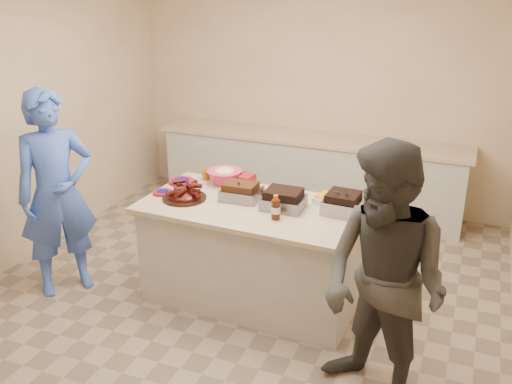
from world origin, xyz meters
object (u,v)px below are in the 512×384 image
at_px(island, 254,297).
at_px(guest_blue, 69,287).
at_px(rib_platter, 185,199).
at_px(bbq_bottle_b, 276,218).
at_px(mustard_bottle, 237,201).
at_px(bbq_bottle_a, 276,219).
at_px(roasting_pan, 342,213).
at_px(coleslaw_bowl, 225,184).
at_px(plastic_cup, 206,179).

distance_m(island, guest_blue, 1.69).
bearing_deg(island, guest_blue, -162.03).
bearing_deg(guest_blue, rib_platter, -32.37).
distance_m(bbq_bottle_b, mustard_bottle, 0.48).
bearing_deg(bbq_bottle_a, bbq_bottle_b, 96.61).
height_order(island, roasting_pan, roasting_pan).
relative_size(coleslaw_bowl, mustard_bottle, 2.39).
bearing_deg(roasting_pan, bbq_bottle_a, -141.32).
distance_m(island, roasting_pan, 1.14).
height_order(bbq_bottle_a, plastic_cup, bbq_bottle_a).
relative_size(rib_platter, mustard_bottle, 2.82).
distance_m(roasting_pan, bbq_bottle_b, 0.55).
xyz_separation_m(roasting_pan, bbq_bottle_b, (-0.45, -0.31, 0.00)).
xyz_separation_m(coleslaw_bowl, guest_blue, (-1.19, -0.83, -0.88)).
relative_size(bbq_bottle_a, bbq_bottle_b, 1.16).
xyz_separation_m(rib_platter, roasting_pan, (1.31, 0.21, 0.00)).
bearing_deg(coleslaw_bowl, roasting_pan, -12.11).
xyz_separation_m(bbq_bottle_a, plastic_cup, (-0.91, 0.61, 0.00)).
relative_size(coleslaw_bowl, bbq_bottle_a, 1.58).
bearing_deg(island, rib_platter, -169.35).
distance_m(bbq_bottle_b, plastic_cup, 1.08).
relative_size(bbq_bottle_b, mustard_bottle, 1.30).
distance_m(coleslaw_bowl, guest_blue, 1.70).
height_order(rib_platter, plastic_cup, rib_platter).
bearing_deg(island, plastic_cup, 149.37).
bearing_deg(guest_blue, coleslaw_bowl, -17.27).
height_order(mustard_bottle, plastic_cup, mustard_bottle).
height_order(rib_platter, roasting_pan, rib_platter).
height_order(roasting_pan, mustard_bottle, mustard_bottle).
relative_size(roasting_pan, coleslaw_bowl, 0.91).
relative_size(bbq_bottle_a, mustard_bottle, 1.51).
distance_m(bbq_bottle_a, bbq_bottle_b, 0.01).
distance_m(bbq_bottle_a, guest_blue, 2.10).
xyz_separation_m(bbq_bottle_a, mustard_bottle, (-0.43, 0.24, 0.00)).
relative_size(rib_platter, coleslaw_bowl, 1.18).
bearing_deg(plastic_cup, bbq_bottle_a, -33.91).
distance_m(coleslaw_bowl, bbq_bottle_a, 0.90).
bearing_deg(guest_blue, bbq_bottle_a, -44.14).
height_order(bbq_bottle_a, guest_blue, bbq_bottle_a).
bearing_deg(rib_platter, guest_blue, -160.22).
bearing_deg(mustard_bottle, rib_platter, -163.15).
distance_m(roasting_pan, coleslaw_bowl, 1.18).
relative_size(coleslaw_bowl, plastic_cup, 3.31).
bearing_deg(mustard_bottle, island, -13.97).
xyz_separation_m(bbq_bottle_b, plastic_cup, (-0.90, 0.60, 0.00)).
height_order(coleslaw_bowl, mustard_bottle, coleslaw_bowl).
xyz_separation_m(island, coleslaw_bowl, (-0.44, 0.37, 0.88)).
bearing_deg(bbq_bottle_a, island, 143.60).
distance_m(coleslaw_bowl, mustard_bottle, 0.43).
distance_m(coleslaw_bowl, bbq_bottle_b, 0.89).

